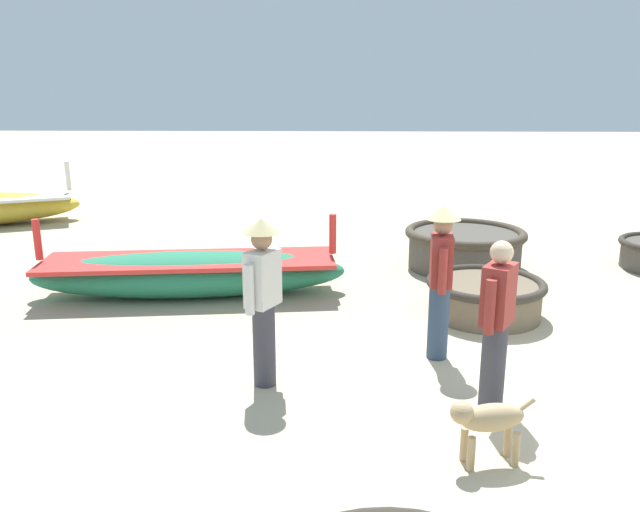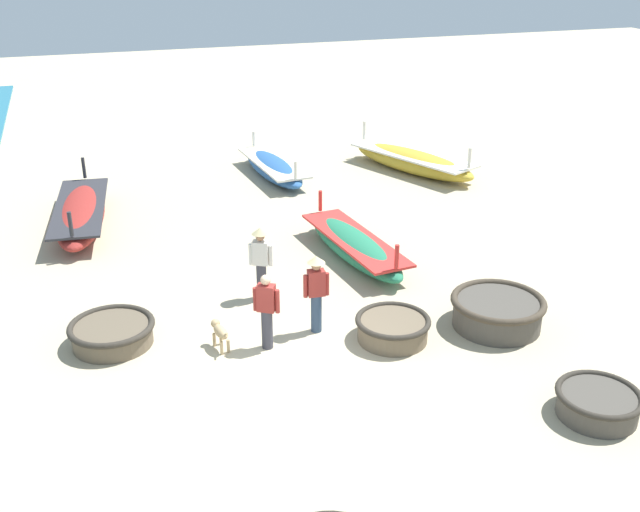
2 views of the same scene
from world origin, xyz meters
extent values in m
plane|color=#BCAD8C|center=(0.00, 0.00, 0.00)|extent=(80.00, 80.00, 0.00)
cylinder|color=brown|center=(2.44, 0.81, 0.22)|extent=(1.40, 1.40, 0.43)
torus|color=#332D26|center=(2.44, 0.81, 0.43)|extent=(1.51, 1.51, 0.11)
cylinder|color=#4C473F|center=(4.70, 0.64, 0.29)|extent=(1.80, 1.80, 0.58)
torus|color=#42382B|center=(4.70, 0.64, 0.58)|extent=(1.94, 1.94, 0.14)
ellipsoid|color=#237551|center=(3.13, 4.78, 0.31)|extent=(1.54, 4.47, 0.62)
cube|color=red|center=(3.13, 4.78, 0.51)|extent=(1.54, 4.13, 0.06)
cylinder|color=red|center=(2.89, 6.78, 0.85)|extent=(0.10, 0.10, 0.56)
cylinder|color=red|center=(3.36, 2.78, 0.85)|extent=(0.10, 0.10, 0.56)
cylinder|color=silver|center=(8.39, 8.70, 0.98)|extent=(0.10, 0.10, 0.64)
cylinder|color=#383842|center=(0.00, 1.30, 0.41)|extent=(0.22, 0.22, 0.82)
cube|color=maroon|center=(0.00, 1.30, 1.09)|extent=(0.40, 0.36, 0.54)
sphere|color=#DBB28E|center=(0.00, 1.30, 1.47)|extent=(0.20, 0.20, 0.20)
cylinder|color=maroon|center=(0.19, 1.18, 1.04)|extent=(0.09, 0.09, 0.48)
cylinder|color=maroon|center=(-0.19, 1.41, 1.04)|extent=(0.09, 0.09, 0.48)
cylinder|color=#2D425B|center=(1.11, 1.62, 0.41)|extent=(0.22, 0.22, 0.82)
cube|color=maroon|center=(1.11, 1.62, 1.09)|extent=(0.36, 0.25, 0.54)
sphere|color=#A37556|center=(1.11, 1.62, 1.47)|extent=(0.20, 0.20, 0.20)
cylinder|color=maroon|center=(0.89, 1.64, 1.04)|extent=(0.09, 0.09, 0.48)
cylinder|color=maroon|center=(1.33, 1.60, 1.04)|extent=(0.09, 0.09, 0.48)
cone|color=#D1BC84|center=(1.11, 1.62, 1.60)|extent=(0.36, 0.36, 0.14)
cylinder|color=#383842|center=(0.42, 3.41, 0.41)|extent=(0.22, 0.22, 0.82)
cube|color=silver|center=(0.42, 3.41, 1.09)|extent=(0.40, 0.35, 0.54)
sphere|color=#A37556|center=(0.42, 3.41, 1.47)|extent=(0.20, 0.20, 0.20)
cylinder|color=silver|center=(0.22, 3.51, 1.04)|extent=(0.09, 0.09, 0.48)
cylinder|color=silver|center=(0.62, 3.31, 1.04)|extent=(0.09, 0.09, 0.48)
cone|color=#D1BC84|center=(0.42, 3.41, 1.60)|extent=(0.36, 0.36, 0.14)
ellipsoid|color=tan|center=(-0.88, 1.51, 0.39)|extent=(0.30, 0.55, 0.22)
sphere|color=tan|center=(-0.93, 1.75, 0.46)|extent=(0.18, 0.18, 0.18)
cylinder|color=tan|center=(-0.83, 1.27, 0.45)|extent=(0.08, 0.21, 0.16)
cylinder|color=tan|center=(-0.98, 1.67, 0.14)|extent=(0.06, 0.06, 0.28)
cylinder|color=tan|center=(-0.84, 1.70, 0.14)|extent=(0.06, 0.06, 0.28)
cylinder|color=tan|center=(-0.91, 1.32, 0.14)|extent=(0.06, 0.06, 0.28)
cylinder|color=tan|center=(-0.77, 1.34, 0.14)|extent=(0.06, 0.06, 0.28)
camera|label=1|loc=(-5.20, 2.69, 2.81)|focal=35.00mm
camera|label=2|loc=(-2.99, -11.07, 7.62)|focal=42.00mm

